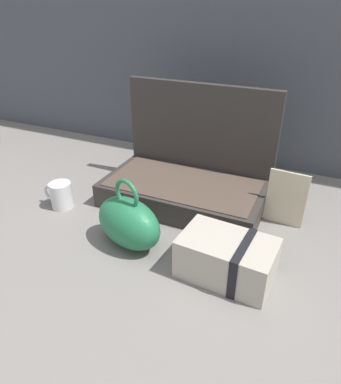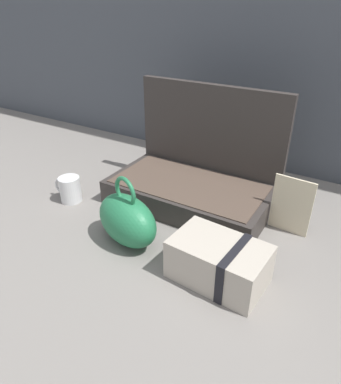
% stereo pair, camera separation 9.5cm
% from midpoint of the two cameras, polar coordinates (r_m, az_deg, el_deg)
% --- Properties ---
extents(ground_plane, '(6.00, 6.00, 0.00)m').
position_cam_midpoint_polar(ground_plane, '(1.03, 4.66, -6.55)').
color(ground_plane, slate).
extents(open_suitcase, '(0.51, 0.29, 0.36)m').
position_cam_midpoint_polar(open_suitcase, '(1.15, 6.36, 2.25)').
color(open_suitcase, '#332D2B').
rests_on(open_suitcase, ground_plane).
extents(teal_pouch_handbag, '(0.23, 0.17, 0.20)m').
position_cam_midpoint_polar(teal_pouch_handbag, '(0.95, -4.20, -4.57)').
color(teal_pouch_handbag, '#237247').
rests_on(teal_pouch_handbag, ground_plane).
extents(cream_toiletry_bag, '(0.23, 0.15, 0.11)m').
position_cam_midpoint_polar(cream_toiletry_bag, '(0.86, 11.23, -11.22)').
color(cream_toiletry_bag, '#B2A899').
rests_on(cream_toiletry_bag, ground_plane).
extents(coffee_mug, '(0.10, 0.07, 0.09)m').
position_cam_midpoint_polar(coffee_mug, '(1.19, -13.86, 0.40)').
color(coffee_mug, silver).
rests_on(coffee_mug, ground_plane).
extents(info_card_left, '(0.11, 0.01, 0.17)m').
position_cam_midpoint_polar(info_card_left, '(1.06, 21.46, -2.16)').
color(info_card_left, beige).
rests_on(info_card_left, ground_plane).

